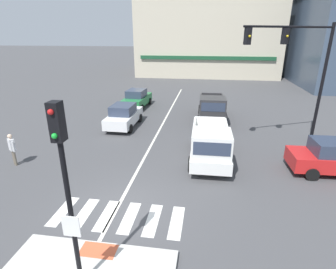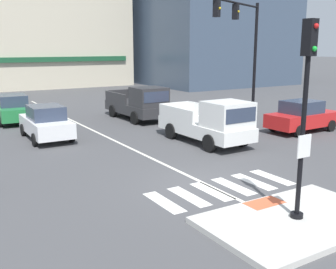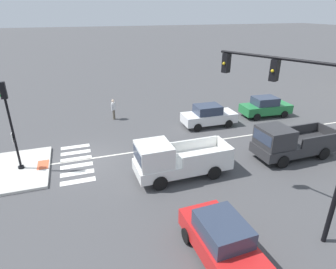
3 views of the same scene
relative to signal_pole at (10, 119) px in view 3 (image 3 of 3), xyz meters
The scene contains 18 objects.
ground_plane 4.56m from the signal_pole, 90.00° to the left, with size 300.00×300.00×0.00m, color #474749.
traffic_island 2.98m from the signal_pole, 90.00° to the left, with size 4.76×2.94×0.15m, color beige.
tactile_pad_front 3.12m from the signal_pole, 90.00° to the left, with size 1.10×0.60×0.01m, color #DB5B38.
signal_pole is the anchor object (origin of this frame).
crosswalk_stripe_a 4.75m from the signal_pole, 126.25° to the left, with size 0.44×1.80×0.01m, color silver.
crosswalk_stripe_b 4.43m from the signal_pole, 113.75° to the left, with size 0.44×1.80×0.01m, color silver.
crosswalk_stripe_c 4.26m from the signal_pole, 98.34° to the left, with size 0.44×1.80×0.01m, color silver.
crosswalk_stripe_d 4.26m from the signal_pole, 81.66° to the left, with size 0.44×1.80×0.01m, color silver.
crosswalk_stripe_e 4.43m from the signal_pole, 66.25° to the left, with size 0.44×1.80×0.01m, color silver.
crosswalk_stripe_f 4.75m from the signal_pole, 53.75° to the left, with size 0.44×1.80×0.01m, color silver.
lane_centre_line 13.73m from the signal_pole, 90.84° to the left, with size 0.14×28.00×0.01m, color silver.
traffic_light_mast 13.78m from the signal_pole, 54.28° to the left, with size 5.07×2.50×6.86m.
car_white_westbound_far 13.33m from the signal_pole, 102.47° to the left, with size 1.89×4.12×1.64m.
car_green_westbound_distant 18.73m from the signal_pole, 100.29° to the left, with size 2.02×4.19×1.64m.
car_red_cross_right 12.07m from the signal_pole, 40.03° to the left, with size 4.16×1.97×1.64m.
pickup_truck_white_eastbound_mid 8.79m from the signal_pole, 67.45° to the left, with size 2.13×5.13×2.08m.
pickup_truck_charcoal_eastbound_far 15.58m from the signal_pole, 77.32° to the left, with size 2.14×5.14×2.08m.
pedestrian_at_curb_left 9.18m from the signal_pole, 136.64° to the left, with size 0.47×0.39×1.67m.
Camera 3 is at (15.67, 0.03, 8.23)m, focal length 30.52 mm.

